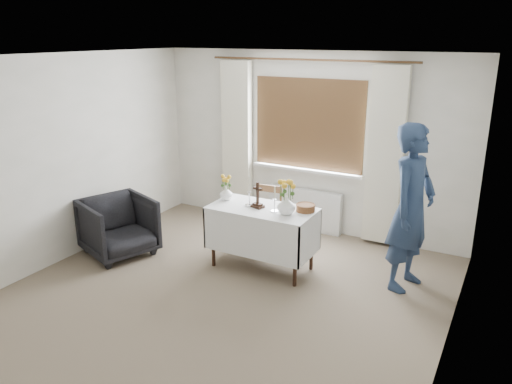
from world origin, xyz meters
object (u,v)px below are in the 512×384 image
wooden_chair (264,219)px  flower_vase_right (286,205)px  armchair (119,227)px  person (411,208)px  wooden_cross (258,195)px  flower_vase_left (226,193)px  altar_table (262,238)px

wooden_chair → flower_vase_right: size_ratio=3.87×
wooden_chair → armchair: (-1.54, -1.04, -0.04)m
person → wooden_cross: size_ratio=5.96×
flower_vase_left → wooden_chair: bearing=57.6°
wooden_chair → person: 1.93m
wooden_cross → flower_vase_right: (0.39, -0.04, -0.05)m
flower_vase_left → altar_table: bearing=-6.7°
armchair → person: bearing=-54.5°
wooden_chair → person: size_ratio=0.45×
wooden_chair → flower_vase_left: size_ratio=5.01×
armchair → flower_vase_right: flower_vase_right is taller
wooden_chair → armchair: bearing=-152.1°
wooden_chair → wooden_cross: bearing=-76.9°
altar_table → wooden_chair: wooden_chair is taller
altar_table → armchair: 1.86m
wooden_cross → armchair: bearing=-146.9°
armchair → person: person is taller
altar_table → wooden_cross: wooden_cross is taller
person → flower_vase_right: bearing=122.0°
armchair → flower_vase_left: (1.25, 0.58, 0.47)m
armchair → flower_vase_right: size_ratio=3.81×
wooden_chair → flower_vase_right: flower_vase_right is taller
altar_table → wooden_cross: (-0.06, -0.01, 0.54)m
altar_table → wooden_chair: (-0.24, 0.52, 0.03)m
person → flower_vase_left: size_ratio=11.10×
wooden_chair → altar_table: bearing=-71.2°
person → flower_vase_left: person is taller
altar_table → wooden_cross: bearing=-172.2°
altar_table → armchair: bearing=-163.7°
person → flower_vase_right: 1.35m
altar_table → person: person is taller
armchair → flower_vase_left: bearing=-44.2°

